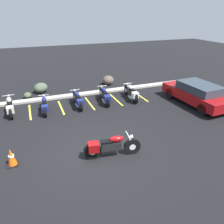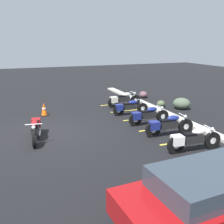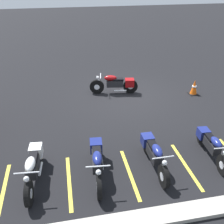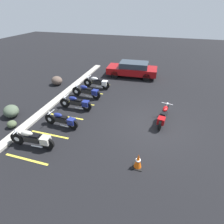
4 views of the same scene
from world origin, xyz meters
The scene contains 12 objects.
ground centered at (0.00, 0.00, 0.00)m, with size 60.00×60.00×0.00m, color black.
motorcycle_maroon_featured centered at (0.45, -0.47, 0.46)m, with size 2.19×0.73×0.87m.
parked_bike_1 centered at (-1.43, 4.58, 0.42)m, with size 0.56×1.99×0.78m.
parked_bike_2 centered at (0.43, 4.66, 0.44)m, with size 0.59×2.11×0.83m.
parked_bike_3 centered at (2.08, 4.69, 0.46)m, with size 0.62×2.18×0.86m.
parked_bike_4 centered at (3.81, 4.58, 0.45)m, with size 0.61×2.17×0.85m.
concrete_curb centered at (0.00, 6.50, 0.06)m, with size 18.00×0.50×0.12m, color #A8A399.
traffic_cone centered at (-3.00, 0.33, 0.33)m, with size 0.40×0.40×0.70m.
stall_line_2 centered at (-0.52, 4.90, 0.00)m, with size 0.10×2.10×0.00m, color gold.
stall_line_3 centered at (1.19, 4.90, 0.00)m, with size 0.10×2.10×0.00m, color gold.
stall_line_4 centered at (2.90, 4.90, 0.00)m, with size 0.10×2.10×0.00m, color gold.
stall_line_5 centered at (4.61, 4.90, 0.00)m, with size 0.10×2.10×0.00m, color gold.
Camera 3 is at (2.78, 10.34, 5.16)m, focal length 42.00 mm.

